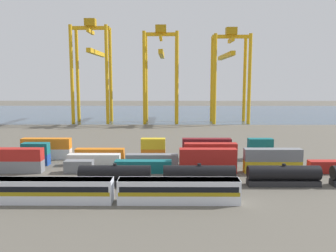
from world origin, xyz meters
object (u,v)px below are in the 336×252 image
shipping_container_22 (260,154)px  gantry_crane_central (161,64)px  shipping_container_20 (207,154)px  passenger_train (115,190)px  shipping_container_6 (272,167)px  gantry_crane_west (93,61)px  gantry_crane_east (229,65)px  shipping_container_2 (79,166)px  freight_tank_row (284,175)px

shipping_container_22 → gantry_crane_central: size_ratio=0.14×
gantry_crane_central → shipping_container_20: bearing=-80.3°
passenger_train → shipping_container_6: (30.68, 18.49, -0.84)m
passenger_train → gantry_crane_west: (-26.83, 108.82, 25.80)m
gantry_crane_central → gantry_crane_east: (31.48, 0.60, -0.46)m
shipping_container_20 → shipping_container_22: (13.35, 0.00, 0.00)m
shipping_container_22 → gantry_crane_east: 82.60m
shipping_container_20 → shipping_container_22: 13.35m
shipping_container_2 → shipping_container_6: bearing=0.0°
freight_tank_row → shipping_container_20: 25.15m
shipping_container_2 → shipping_container_20: bearing=24.2°
shipping_container_22 → passenger_train: bearing=-135.0°
freight_tank_row → shipping_container_6: bearing=86.4°
freight_tank_row → shipping_container_22: bearing=86.9°
gantry_crane_west → shipping_container_20: bearing=-60.0°
gantry_crane_west → gantry_crane_central: (31.48, 0.50, -1.13)m
passenger_train → shipping_container_22: size_ratio=6.63×
gantry_crane_central → gantry_crane_east: gantry_crane_central is taller
gantry_crane_west → gantry_crane_central: gantry_crane_west is taller
shipping_container_22 → gantry_crane_east: bearing=86.5°
shipping_container_2 → shipping_container_6: same height
gantry_crane_east → shipping_container_20: bearing=-103.0°
shipping_container_6 → gantry_crane_east: bearing=86.6°
passenger_train → gantry_crane_west: 115.01m
freight_tank_row → shipping_container_2: size_ratio=12.69×
freight_tank_row → shipping_container_2: 41.82m
shipping_container_2 → shipping_container_22: size_ratio=1.00×
passenger_train → freight_tank_row: size_ratio=0.52×
passenger_train → freight_tank_row: bearing=17.2°
freight_tank_row → shipping_container_20: bearing=118.9°
gantry_crane_central → shipping_container_6: bearing=-74.0°
gantry_crane_west → shipping_container_2: bearing=-79.9°
shipping_container_22 → gantry_crane_east: size_ratio=0.14×
passenger_train → gantry_crane_central: size_ratio=0.92×
shipping_container_6 → shipping_container_20: size_ratio=1.00×
shipping_container_2 → gantry_crane_west: bearing=100.1°
passenger_train → gantry_crane_central: 112.16m
gantry_crane_east → freight_tank_row: bearing=-93.4°
passenger_train → gantry_crane_central: gantry_crane_central is taller
gantry_crane_west → shipping_container_22: bearing=-53.1°
freight_tank_row → shipping_container_20: size_ratio=6.34×
freight_tank_row → shipping_container_2: (-40.80, 9.16, -0.64)m
passenger_train → shipping_container_2: bearing=120.0°
gantry_crane_west → gantry_crane_east: size_ratio=1.09×
passenger_train → shipping_container_2: 21.38m
freight_tank_row → gantry_crane_east: size_ratio=1.80×
shipping_container_6 → gantry_crane_west: size_ratio=0.26×
gantry_crane_east → shipping_container_22: bearing=-93.5°
freight_tank_row → shipping_container_22: size_ratio=12.69×
shipping_container_2 → passenger_train: bearing=-60.0°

